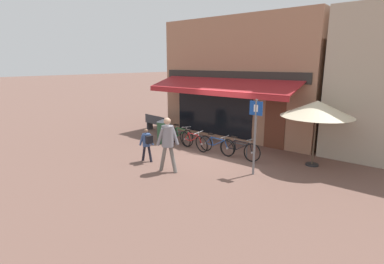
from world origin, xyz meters
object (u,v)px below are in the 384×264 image
park_bench (157,123)px  parking_sign (255,129)px  pedestrian_child (147,142)px  pedestrian_adult (168,139)px  litter_bin (164,131)px  bicycle_blue (216,145)px  cafe_parasol (317,109)px  bicycle_green (180,136)px  bicycle_red (193,141)px  bicycle_black (239,149)px

park_bench → parking_sign: bearing=-11.0°
pedestrian_child → pedestrian_adult: bearing=-179.3°
litter_bin → bicycle_blue: bearing=2.5°
cafe_parasol → litter_bin: bearing=-169.7°
bicycle_green → park_bench: bicycle_green is taller
litter_bin → park_bench: bearing=144.5°
parking_sign → cafe_parasol: (1.19, 2.12, 0.52)m
bicycle_red → bicycle_blue: bearing=18.7°
bicycle_blue → park_bench: bearing=169.4°
bicycle_black → parking_sign: parking_sign is taller
bicycle_blue → litter_bin: size_ratio=1.61×
pedestrian_adult → pedestrian_child: size_ratio=1.49×
cafe_parasol → bicycle_blue: bearing=-163.5°
bicycle_red → pedestrian_adult: size_ratio=0.96×
litter_bin → parking_sign: 5.24m
pedestrian_adult → parking_sign: size_ratio=0.75×
bicycle_green → cafe_parasol: 5.81m
bicycle_blue → litter_bin: 2.82m
bicycle_green → pedestrian_adult: size_ratio=0.95×
bicycle_black → pedestrian_child: pedestrian_child is taller
bicycle_black → parking_sign: 1.99m
litter_bin → cafe_parasol: size_ratio=0.45×
bicycle_black → litter_bin: (-3.87, -0.14, 0.17)m
pedestrian_child → parking_sign: size_ratio=0.50×
bicycle_black → cafe_parasol: (2.38, 1.00, 1.65)m
pedestrian_child → bicycle_red: bearing=-85.6°
bicycle_red → park_bench: bearing=169.7°
bicycle_green → litter_bin: 0.80m
bicycle_black → cafe_parasol: cafe_parasol is taller
bicycle_blue → litter_bin: bearing=-173.6°
pedestrian_adult → park_bench: bearing=-32.9°
bicycle_black → cafe_parasol: bearing=21.9°
pedestrian_adult → litter_bin: bearing=-35.8°
bicycle_red → pedestrian_adult: pedestrian_adult is taller
litter_bin → park_bench: size_ratio=0.66×
bicycle_red → cafe_parasol: size_ratio=0.73×
parking_sign → cafe_parasol: bearing=60.7°
bicycle_blue → pedestrian_adult: size_ratio=0.95×
bicycle_blue → litter_bin: litter_bin is taller
bicycle_green → park_bench: 2.83m
pedestrian_child → cafe_parasol: 6.05m
bicycle_black → pedestrian_adult: size_ratio=0.94×
pedestrian_child → litter_bin: pedestrian_child is taller
bicycle_blue → pedestrian_child: pedestrian_child is taller
pedestrian_child → park_bench: (-3.30, 3.63, -0.30)m
parking_sign → park_bench: parking_sign is taller
bicycle_red → park_bench: (-3.60, 1.36, 0.09)m
bicycle_blue → bicycle_green: bearing=-179.4°
bicycle_green → parking_sign: (4.31, -1.21, 1.11)m
pedestrian_adult → cafe_parasol: cafe_parasol is taller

